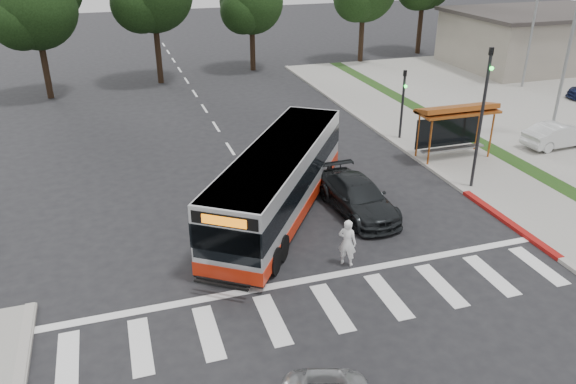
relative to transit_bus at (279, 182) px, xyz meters
name	(u,v)px	position (x,y,z in m)	size (l,w,h in m)	color
ground	(285,234)	(-0.31, -1.75, -1.49)	(140.00, 140.00, 0.00)	black
sidewalk_east	(425,139)	(10.69, 6.25, -1.43)	(4.00, 40.00, 0.12)	gray
curb_east	(394,142)	(8.69, 6.25, -1.42)	(0.30, 40.00, 0.15)	#9E9991
curb_east_red	(508,222)	(8.69, -3.75, -1.42)	(0.32, 6.00, 0.15)	maroon
parking_lot	(569,110)	(22.69, 8.25, -1.44)	(18.00, 36.00, 0.10)	gray
commercial_building	(538,40)	(29.69, 20.25, 0.71)	(14.00, 10.00, 4.40)	gray
building_roof_cap	(543,12)	(29.69, 20.25, 3.06)	(14.60, 10.60, 0.30)	#383330
crosswalk_ladder	(332,307)	(-0.31, -6.75, -1.49)	(18.00, 2.60, 0.01)	silver
bus_shelter	(456,115)	(10.49, 3.36, 0.86)	(4.20, 1.60, 2.86)	#9F4E1A
traffic_signal_ne_tall	(483,108)	(9.29, -0.25, 2.39)	(0.18, 0.37, 6.50)	black
traffic_signal_ne_short	(403,97)	(9.29, 6.74, 0.99)	(0.18, 0.37, 4.00)	black
lot_light_front	(572,34)	(17.69, 4.25, 4.42)	(1.90, 0.35, 9.01)	gray
lot_light_mid	(536,7)	(23.69, 14.25, 4.42)	(1.90, 0.35, 9.01)	gray
tree_north_b	(252,1)	(5.76, 26.31, 4.17)	(5.72, 5.33, 8.43)	black
tree_north_c	(36,6)	(-10.24, 22.32, 4.80)	(6.16, 5.74, 9.30)	black
transit_bus	(279,182)	(0.00, 0.00, 0.00)	(2.50, 11.54, 2.98)	#BABCBF
pedestrian	(347,243)	(1.13, -4.53, -0.59)	(0.66, 0.43, 1.81)	white
dark_sedan	(358,197)	(3.21, -0.87, -0.76)	(2.04, 5.01, 1.46)	black
parked_car_1	(558,135)	(16.82, 2.85, -0.73)	(1.40, 4.02, 1.33)	silver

